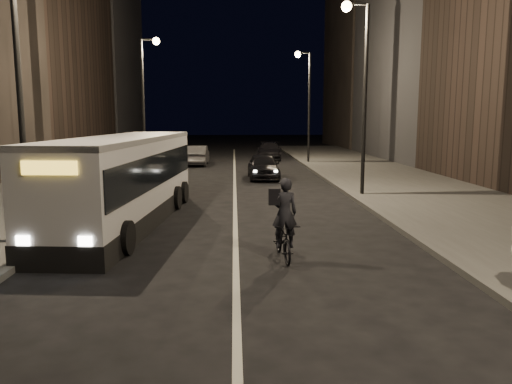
{
  "coord_description": "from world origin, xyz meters",
  "views": [
    {
      "loc": [
        -0.03,
        -9.48,
        3.49
      ],
      "look_at": [
        0.56,
        3.77,
        1.5
      ],
      "focal_mm": 35.0,
      "sensor_mm": 36.0,
      "label": 1
    }
  ],
  "objects": [
    {
      "name": "ground",
      "position": [
        0.0,
        0.0,
        0.0
      ],
      "size": [
        180.0,
        180.0,
        0.0
      ],
      "primitive_type": "plane",
      "color": "black",
      "rests_on": "ground"
    },
    {
      "name": "sidewalk_right",
      "position": [
        8.5,
        14.0,
        0.08
      ],
      "size": [
        7.0,
        70.0,
        0.16
      ],
      "primitive_type": "cube",
      "color": "#3A3937",
      "rests_on": "ground"
    },
    {
      "name": "sidewalk_left",
      "position": [
        -8.5,
        14.0,
        0.08
      ],
      "size": [
        7.0,
        70.0,
        0.16
      ],
      "primitive_type": "cube",
      "color": "#3A3937",
      "rests_on": "ground"
    },
    {
      "name": "building_row_right",
      "position": [
        16.0,
        27.5,
        10.5
      ],
      "size": [
        8.0,
        61.0,
        21.0
      ],
      "primitive_type": "cube",
      "color": "black",
      "rests_on": "ground"
    },
    {
      "name": "building_row_left",
      "position": [
        -16.0,
        28.5,
        11.0
      ],
      "size": [
        8.0,
        61.0,
        22.0
      ],
      "primitive_type": "cube",
      "color": "black",
      "rests_on": "ground"
    },
    {
      "name": "streetlight_right_mid",
      "position": [
        5.33,
        12.0,
        5.36
      ],
      "size": [
        1.2,
        0.44,
        8.12
      ],
      "color": "black",
      "rests_on": "sidewalk_right"
    },
    {
      "name": "streetlight_right_far",
      "position": [
        5.33,
        28.0,
        5.36
      ],
      "size": [
        1.2,
        0.44,
        8.12
      ],
      "color": "black",
      "rests_on": "sidewalk_right"
    },
    {
      "name": "streetlight_left_near",
      "position": [
        -5.33,
        4.0,
        5.36
      ],
      "size": [
        1.2,
        0.44,
        8.12
      ],
      "color": "black",
      "rests_on": "sidewalk_left"
    },
    {
      "name": "streetlight_left_far",
      "position": [
        -5.33,
        22.0,
        5.36
      ],
      "size": [
        1.2,
        0.44,
        8.12
      ],
      "color": "black",
      "rests_on": "sidewalk_left"
    },
    {
      "name": "city_bus",
      "position": [
        -3.6,
        6.89,
        1.57
      ],
      "size": [
        3.22,
        10.81,
        2.88
      ],
      "rotation": [
        0.0,
        0.0,
        -0.09
      ],
      "color": "silver",
      "rests_on": "ground"
    },
    {
      "name": "cyclist_on_bicycle",
      "position": [
        1.18,
        2.45,
        0.69
      ],
      "size": [
        0.79,
        1.84,
        2.06
      ],
      "rotation": [
        0.0,
        0.0,
        0.09
      ],
      "color": "black",
      "rests_on": "ground"
    },
    {
      "name": "car_near",
      "position": [
        1.64,
        18.78,
        0.72
      ],
      "size": [
        1.75,
        4.27,
        1.45
      ],
      "primitive_type": "imported",
      "rotation": [
        0.0,
        0.0,
        0.01
      ],
      "color": "black",
      "rests_on": "ground"
    },
    {
      "name": "car_mid",
      "position": [
        -2.74,
        27.2,
        0.72
      ],
      "size": [
        1.6,
        4.41,
        1.45
      ],
      "primitive_type": "imported",
      "rotation": [
        0.0,
        0.0,
        3.12
      ],
      "color": "#303032",
      "rests_on": "ground"
    },
    {
      "name": "car_far",
      "position": [
        2.9,
        31.78,
        0.72
      ],
      "size": [
        2.44,
        5.12,
        1.44
      ],
      "primitive_type": "imported",
      "rotation": [
        0.0,
        0.0,
        -0.09
      ],
      "color": "black",
      "rests_on": "ground"
    }
  ]
}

